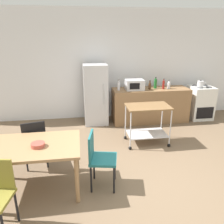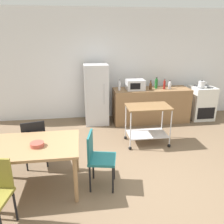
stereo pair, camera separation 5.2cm
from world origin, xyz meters
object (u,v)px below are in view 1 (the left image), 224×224
object	(u,v)px
kettle	(200,84)
chair_black	(35,140)
dining_table	(28,150)
refrigerator	(96,94)
bottle_soy_sauce	(169,85)
kitchen_cart	(147,118)
bottle_wine	(119,86)
bottle_hot_sauce	(164,85)
stove_oven	(200,102)
microwave	(135,85)
bottle_soda	(155,84)
chair_teal	(99,156)
fruit_bowl	(38,145)
bottle_sesame_oil	(150,86)

from	to	relation	value
kettle	chair_black	bearing A→B (deg)	-155.88
dining_table	refrigerator	world-z (taller)	refrigerator
bottle_soy_sauce	kitchen_cart	bearing A→B (deg)	-127.41
bottle_wine	bottle_hot_sauce	distance (m)	1.18
chair_black	kettle	distance (m)	4.42
chair_black	kettle	world-z (taller)	kettle
chair_black	stove_oven	xyz separation A→B (m)	(4.13, 1.89, -0.07)
bottle_wine	kettle	world-z (taller)	bottle_wine
microwave	bottle_soda	xyz separation A→B (m)	(0.58, 0.07, -0.00)
bottle_wine	kettle	xyz separation A→B (m)	(2.20, -0.03, -0.01)
chair_teal	microwave	xyz separation A→B (m)	(1.16, 2.54, 0.51)
chair_black	fruit_bowl	size ratio (longest dim) A/B	4.54
stove_oven	bottle_sesame_oil	bearing A→B (deg)	-177.30
dining_table	stove_oven	bearing A→B (deg)	31.73
microwave	bottle_sesame_oil	xyz separation A→B (m)	(0.40, -0.01, -0.04)
kitchen_cart	microwave	xyz separation A→B (m)	(0.01, 1.22, 0.46)
microwave	bottle_soy_sauce	bearing A→B (deg)	-1.16
stove_oven	kettle	distance (m)	0.57
bottle_wine	bottle_soda	world-z (taller)	bottle_soda
bottle_soda	kettle	world-z (taller)	bottle_soda
kitchen_cart	bottle_sesame_oil	world-z (taller)	bottle_sesame_oil
stove_oven	bottle_soda	xyz separation A→B (m)	(-1.33, 0.01, 0.57)
stove_oven	kettle	world-z (taller)	kettle
refrigerator	bottle_wine	xyz separation A→B (m)	(0.58, -0.15, 0.24)
bottle_hot_sauce	kettle	xyz separation A→B (m)	(1.03, -0.00, -0.01)
microwave	bottle_soy_sauce	size ratio (longest dim) A/B	2.04
bottle_wine	kettle	bearing A→B (deg)	-0.83
chair_teal	bottle_wine	xyz separation A→B (m)	(0.75, 2.53, 0.50)
refrigerator	chair_black	bearing A→B (deg)	-121.84
kitchen_cart	bottle_soy_sauce	xyz separation A→B (m)	(0.92, 1.21, 0.42)
chair_teal	kettle	world-z (taller)	kettle
kitchen_cart	bottle_sesame_oil	distance (m)	1.35
bottle_sesame_oil	bottle_hot_sauce	world-z (taller)	bottle_hot_sauce
bottle_hot_sauce	chair_black	bearing A→B (deg)	-148.94
dining_table	bottle_sesame_oil	bearing A→B (deg)	43.52
dining_table	stove_oven	world-z (taller)	stove_oven
dining_table	bottle_wine	distance (m)	3.06
chair_teal	chair_black	bearing A→B (deg)	67.50
bottle_wine	fruit_bowl	xyz separation A→B (m)	(-1.61, -2.53, -0.24)
kitchen_cart	kettle	bearing A→B (deg)	33.46
bottle_soy_sauce	stove_oven	bearing A→B (deg)	4.56
bottle_wine	bottle_sesame_oil	bearing A→B (deg)	-0.31
bottle_wine	microwave	distance (m)	0.41
chair_black	bottle_sesame_oil	distance (m)	3.23
dining_table	bottle_soda	world-z (taller)	bottle_soda
kitchen_cart	bottle_soda	distance (m)	1.50
dining_table	microwave	world-z (taller)	microwave
bottle_soda	fruit_bowl	bearing A→B (deg)	-134.93
microwave	chair_black	bearing A→B (deg)	-140.47
stove_oven	fruit_bowl	size ratio (longest dim) A/B	4.69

